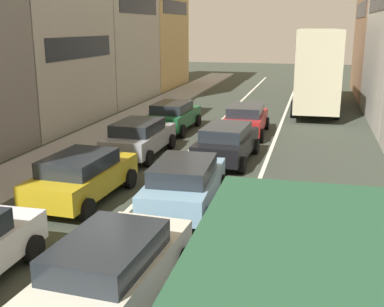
# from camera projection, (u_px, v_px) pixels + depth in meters

# --- Properties ---
(sidewalk_left) EXTENTS (2.60, 64.00, 0.14)m
(sidewalk_left) POSITION_uv_depth(u_px,v_px,m) (101.00, 135.00, 23.69)
(sidewalk_left) COLOR #969696
(sidewalk_left) RESTS_ON ground
(lane_stripe_left) EXTENTS (0.16, 60.00, 0.01)m
(lane_stripe_left) POSITION_uv_depth(u_px,v_px,m) (199.00, 142.00, 22.51)
(lane_stripe_left) COLOR silver
(lane_stripe_left) RESTS_ON ground
(lane_stripe_right) EXTENTS (0.16, 60.00, 0.01)m
(lane_stripe_right) POSITION_uv_depth(u_px,v_px,m) (272.00, 146.00, 21.70)
(lane_stripe_right) COLOR silver
(lane_stripe_right) RESTS_ON ground
(building_row_left) EXTENTS (7.20, 43.90, 14.28)m
(building_row_left) POSITION_uv_depth(u_px,v_px,m) (11.00, 7.00, 24.69)
(building_row_left) COLOR beige
(building_row_left) RESTS_ON ground
(sedan_centre_lane_second) EXTENTS (2.24, 4.39, 1.49)m
(sedan_centre_lane_second) POSITION_uv_depth(u_px,v_px,m) (112.00, 269.00, 9.10)
(sedan_centre_lane_second) COLOR beige
(sedan_centre_lane_second) RESTS_ON ground
(hatchback_centre_lane_third) EXTENTS (2.24, 4.38, 1.49)m
(hatchback_centre_lane_third) POSITION_uv_depth(u_px,v_px,m) (185.00, 183.00, 14.07)
(hatchback_centre_lane_third) COLOR #759EB7
(hatchback_centre_lane_third) RESTS_ON ground
(sedan_left_lane_third) EXTENTS (2.22, 4.38, 1.49)m
(sedan_left_lane_third) POSITION_uv_depth(u_px,v_px,m) (82.00, 176.00, 14.78)
(sedan_left_lane_third) COLOR #B29319
(sedan_left_lane_third) RESTS_ON ground
(coupe_centre_lane_fourth) EXTENTS (2.24, 4.39, 1.49)m
(coupe_centre_lane_fourth) POSITION_uv_depth(u_px,v_px,m) (227.00, 142.00, 19.06)
(coupe_centre_lane_fourth) COLOR black
(coupe_centre_lane_fourth) RESTS_ON ground
(sedan_left_lane_fourth) EXTENTS (2.10, 4.32, 1.49)m
(sedan_left_lane_fourth) POSITION_uv_depth(u_px,v_px,m) (139.00, 137.00, 19.91)
(sedan_left_lane_fourth) COLOR gray
(sedan_left_lane_fourth) RESTS_ON ground
(sedan_centre_lane_fifth) EXTENTS (2.11, 4.33, 1.49)m
(sedan_centre_lane_fifth) POSITION_uv_depth(u_px,v_px,m) (246.00, 119.00, 23.78)
(sedan_centre_lane_fifth) COLOR #A51E1E
(sedan_centre_lane_fifth) RESTS_ON ground
(sedan_left_lane_fifth) EXTENTS (2.14, 4.34, 1.49)m
(sedan_left_lane_fifth) POSITION_uv_depth(u_px,v_px,m) (173.00, 116.00, 24.68)
(sedan_left_lane_fifth) COLOR #19592D
(sedan_left_lane_fifth) RESTS_ON ground
(sedan_right_lane_behind_truck) EXTENTS (2.19, 4.36, 1.49)m
(sedan_right_lane_behind_truck) POSITION_uv_depth(u_px,v_px,m) (300.00, 229.00, 10.91)
(sedan_right_lane_behind_truck) COLOR #194C8C
(sedan_right_lane_behind_truck) RESTS_ON ground
(bus_mid_queue_primary) EXTENTS (2.95, 10.55, 5.06)m
(bus_mid_queue_primary) POSITION_uv_depth(u_px,v_px,m) (317.00, 65.00, 30.46)
(bus_mid_queue_primary) COLOR #BFB793
(bus_mid_queue_primary) RESTS_ON ground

